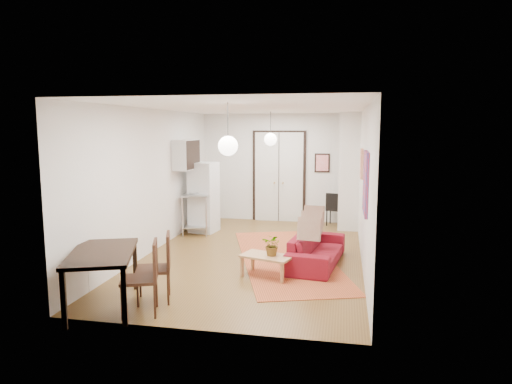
% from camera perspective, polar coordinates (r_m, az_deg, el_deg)
% --- Properties ---
extents(floor, '(7.00, 7.00, 0.00)m').
position_cam_1_polar(floor, '(9.21, -0.25, -7.86)').
color(floor, brown).
rests_on(floor, ground).
extents(ceiling, '(4.20, 7.00, 0.02)m').
position_cam_1_polar(ceiling, '(8.86, -0.26, 10.48)').
color(ceiling, white).
rests_on(ceiling, wall_back).
extents(wall_back, '(4.20, 0.02, 2.90)m').
position_cam_1_polar(wall_back, '(12.35, 2.92, 3.04)').
color(wall_back, silver).
rests_on(wall_back, floor).
extents(wall_front, '(4.20, 0.02, 2.90)m').
position_cam_1_polar(wall_front, '(5.57, -7.32, -3.11)').
color(wall_front, silver).
rests_on(wall_front, floor).
extents(wall_left, '(0.02, 7.00, 2.90)m').
position_cam_1_polar(wall_left, '(9.55, -12.71, 1.40)').
color(wall_left, silver).
rests_on(wall_left, floor).
extents(wall_right, '(0.02, 7.00, 2.90)m').
position_cam_1_polar(wall_right, '(8.76, 13.34, 0.79)').
color(wall_right, silver).
rests_on(wall_right, floor).
extents(double_doors, '(1.44, 0.06, 2.50)m').
position_cam_1_polar(double_doors, '(12.33, 2.89, 1.87)').
color(double_doors, silver).
rests_on(double_doors, wall_back).
extents(stub_partition, '(0.50, 0.10, 2.90)m').
position_cam_1_polar(stub_partition, '(11.29, 11.58, 2.42)').
color(stub_partition, silver).
rests_on(stub_partition, floor).
extents(wall_cabinet, '(0.35, 1.00, 0.70)m').
position_cam_1_polar(wall_cabinet, '(10.84, -8.72, 4.65)').
color(wall_cabinet, silver).
rests_on(wall_cabinet, wall_left).
extents(painting_popart, '(0.05, 1.00, 1.00)m').
position_cam_1_polar(painting_popart, '(7.49, 13.57, 1.14)').
color(painting_popart, red).
rests_on(painting_popart, wall_right).
extents(painting_abstract, '(0.05, 0.50, 0.60)m').
position_cam_1_polar(painting_abstract, '(9.52, 13.08, 3.48)').
color(painting_abstract, beige).
rests_on(painting_abstract, wall_right).
extents(poster_back, '(0.40, 0.03, 0.50)m').
position_cam_1_polar(poster_back, '(12.20, 8.27, 3.62)').
color(poster_back, red).
rests_on(poster_back, wall_back).
extents(print_left, '(0.03, 0.44, 0.54)m').
position_cam_1_polar(print_left, '(11.36, -8.59, 5.06)').
color(print_left, '#95673E').
rests_on(print_left, wall_left).
extents(pendant_back, '(0.30, 0.30, 0.80)m').
position_cam_1_polar(pendant_back, '(10.83, 1.82, 6.60)').
color(pendant_back, white).
rests_on(pendant_back, ceiling).
extents(pendant_front, '(0.30, 0.30, 0.80)m').
position_cam_1_polar(pendant_front, '(6.91, -3.52, 5.78)').
color(pendant_front, white).
rests_on(pendant_front, ceiling).
extents(kilim_rug, '(2.93, 4.73, 0.01)m').
position_cam_1_polar(kilim_rug, '(9.01, 3.78, -8.20)').
color(kilim_rug, '#BA4F2E').
rests_on(kilim_rug, floor).
extents(sofa, '(2.05, 1.03, 0.57)m').
position_cam_1_polar(sofa, '(8.60, 7.60, -7.10)').
color(sofa, maroon).
rests_on(sofa, floor).
extents(coffee_table, '(0.96, 0.71, 0.38)m').
position_cam_1_polar(coffee_table, '(7.81, 1.36, -8.26)').
color(coffee_table, '#B08153').
rests_on(coffee_table, floor).
extents(potted_plant, '(0.41, 0.38, 0.37)m').
position_cam_1_polar(potted_plant, '(7.74, 2.10, -6.62)').
color(potted_plant, '#366A2F').
rests_on(potted_plant, coffee_table).
extents(kitchen_counter, '(0.80, 1.33, 0.96)m').
position_cam_1_polar(kitchen_counter, '(11.25, -7.18, -1.70)').
color(kitchen_counter, '#BABCBF').
rests_on(kitchen_counter, floor).
extents(bowl, '(0.28, 0.28, 0.06)m').
position_cam_1_polar(bowl, '(10.91, -7.71, -0.10)').
color(bowl, beige).
rests_on(bowl, kitchen_counter).
extents(soap_bottle, '(0.11, 0.11, 0.20)m').
position_cam_1_polar(soap_bottle, '(11.42, -6.83, 0.65)').
color(soap_bottle, teal).
rests_on(soap_bottle, kitchen_counter).
extents(fridge, '(0.68, 0.68, 1.70)m').
position_cam_1_polar(fridge, '(11.14, -6.55, -0.66)').
color(fridge, silver).
rests_on(fridge, floor).
extents(dining_table, '(1.29, 1.67, 0.81)m').
position_cam_1_polar(dining_table, '(6.78, -18.66, -7.77)').
color(dining_table, black).
rests_on(dining_table, floor).
extents(dining_chair_near, '(0.61, 0.74, 1.01)m').
position_cam_1_polar(dining_chair_near, '(6.95, -12.40, -8.35)').
color(dining_chair_near, '#331A10').
rests_on(dining_chair_near, floor).
extents(dining_chair_far, '(0.61, 0.74, 1.01)m').
position_cam_1_polar(dining_chair_far, '(6.54, -14.04, -9.44)').
color(dining_chair_far, '#331A10').
rests_on(dining_chair_far, floor).
extents(black_side_chair, '(0.48, 0.48, 0.86)m').
position_cam_1_polar(black_side_chair, '(12.09, 9.86, -1.71)').
color(black_side_chair, black).
rests_on(black_side_chair, floor).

